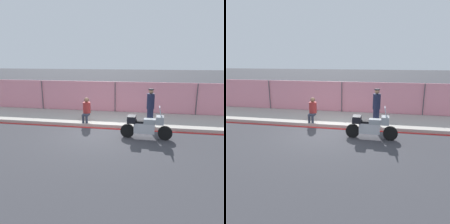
# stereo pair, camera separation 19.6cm
# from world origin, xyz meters

# --- Properties ---
(ground_plane) EXTENTS (120.00, 120.00, 0.00)m
(ground_plane) POSITION_xyz_m (0.00, 0.00, 0.00)
(ground_plane) COLOR #38383D
(sidewalk) EXTENTS (36.41, 2.93, 0.17)m
(sidewalk) POSITION_xyz_m (0.00, 2.40, 0.08)
(sidewalk) COLOR #ADA89E
(sidewalk) RESTS_ON ground_plane
(curb_paint_stripe) EXTENTS (36.41, 0.18, 0.01)m
(curb_paint_stripe) POSITION_xyz_m (0.00, 0.84, 0.00)
(curb_paint_stripe) COLOR red
(curb_paint_stripe) RESTS_ON ground_plane
(storefront_fence) EXTENTS (34.59, 0.17, 2.05)m
(storefront_fence) POSITION_xyz_m (-0.00, 3.95, 1.03)
(storefront_fence) COLOR pink
(storefront_fence) RESTS_ON ground_plane
(motorcycle) EXTENTS (2.27, 0.53, 1.47)m
(motorcycle) POSITION_xyz_m (2.00, -0.26, 0.59)
(motorcycle) COLOR black
(motorcycle) RESTS_ON ground_plane
(officer_standing) EXTENTS (0.39, 0.39, 1.81)m
(officer_standing) POSITION_xyz_m (2.19, 1.54, 1.10)
(officer_standing) COLOR #191E38
(officer_standing) RESTS_ON sidewalk
(person_seated_on_curb) EXTENTS (0.40, 0.67, 1.28)m
(person_seated_on_curb) POSITION_xyz_m (-1.15, 1.39, 0.87)
(person_seated_on_curb) COLOR #2D3342
(person_seated_on_curb) RESTS_ON sidewalk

